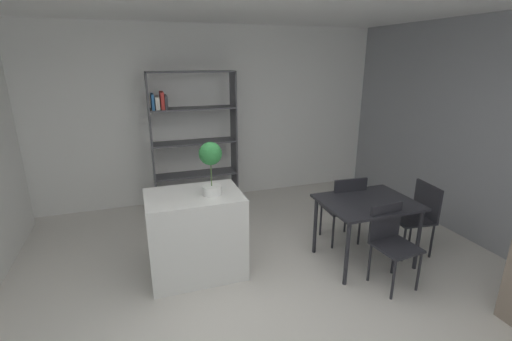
% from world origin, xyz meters
% --- Properties ---
extents(ground_plane, '(8.73, 8.73, 0.00)m').
position_xyz_m(ground_plane, '(0.00, 0.00, 0.00)').
color(ground_plane, beige).
extents(back_partition, '(6.36, 0.06, 2.81)m').
position_xyz_m(back_partition, '(0.00, 2.99, 1.40)').
color(back_partition, white).
rests_on(back_partition, ground_plane).
extents(kitchen_island, '(1.00, 0.71, 0.93)m').
position_xyz_m(kitchen_island, '(-0.41, 0.76, 0.47)').
color(kitchen_island, silver).
rests_on(kitchen_island, ground_plane).
extents(potted_plant_on_island, '(0.24, 0.24, 0.56)m').
position_xyz_m(potted_plant_on_island, '(-0.23, 0.69, 1.29)').
color(potted_plant_on_island, white).
rests_on(potted_plant_on_island, kitchen_island).
extents(open_bookshelf, '(1.29, 0.36, 2.12)m').
position_xyz_m(open_bookshelf, '(-0.18, 2.63, 1.04)').
color(open_bookshelf, '#4C4C51').
rests_on(open_bookshelf, ground_plane).
extents(dining_table, '(1.04, 0.81, 0.76)m').
position_xyz_m(dining_table, '(1.49, 0.36, 0.67)').
color(dining_table, '#232328').
rests_on(dining_table, ground_plane).
extents(dining_chair_window_side, '(0.48, 0.49, 0.87)m').
position_xyz_m(dining_chair_window_side, '(2.22, 0.35, 0.52)').
color(dining_chair_window_side, '#232328').
rests_on(dining_chair_window_side, ground_plane).
extents(dining_chair_near, '(0.44, 0.44, 0.86)m').
position_xyz_m(dining_chair_near, '(1.48, -0.08, 0.52)').
color(dining_chair_near, '#232328').
rests_on(dining_chair_near, ground_plane).
extents(dining_chair_far, '(0.46, 0.45, 0.91)m').
position_xyz_m(dining_chair_far, '(1.48, 0.79, 0.54)').
color(dining_chair_far, '#232328').
rests_on(dining_chair_far, ground_plane).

